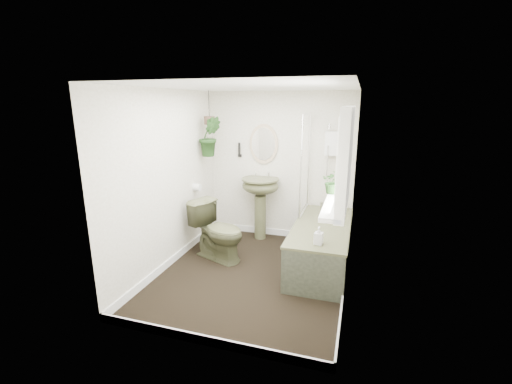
% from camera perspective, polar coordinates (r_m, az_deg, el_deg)
% --- Properties ---
extents(floor, '(2.30, 2.80, 0.02)m').
position_cam_1_polar(floor, '(4.51, -0.58, -13.60)').
color(floor, black).
rests_on(floor, ground).
extents(ceiling, '(2.30, 2.80, 0.02)m').
position_cam_1_polar(ceiling, '(3.98, -0.67, 17.29)').
color(ceiling, white).
rests_on(ceiling, ground).
extents(wall_back, '(2.30, 0.02, 2.30)m').
position_cam_1_polar(wall_back, '(5.42, 3.94, 4.26)').
color(wall_back, white).
rests_on(wall_back, ground).
extents(wall_front, '(2.30, 0.02, 2.30)m').
position_cam_1_polar(wall_front, '(2.84, -9.37, -5.69)').
color(wall_front, white).
rests_on(wall_front, ground).
extents(wall_left, '(0.02, 2.80, 2.30)m').
position_cam_1_polar(wall_left, '(4.57, -14.60, 1.84)').
color(wall_left, white).
rests_on(wall_left, ground).
extents(wall_right, '(0.02, 2.80, 2.30)m').
position_cam_1_polar(wall_right, '(3.91, 15.79, -0.39)').
color(wall_right, white).
rests_on(wall_right, ground).
extents(skirting, '(2.30, 2.80, 0.10)m').
position_cam_1_polar(skirting, '(4.49, -0.58, -12.93)').
color(skirting, white).
rests_on(skirting, floor).
extents(bathtub, '(0.72, 1.72, 0.58)m').
position_cam_1_polar(bathtub, '(4.68, 10.81, -8.72)').
color(bathtub, '#4D5033').
rests_on(bathtub, floor).
extents(bath_screen, '(0.04, 0.72, 1.40)m').
position_cam_1_polar(bath_screen, '(4.91, 8.19, 4.57)').
color(bath_screen, silver).
rests_on(bath_screen, bathtub).
extents(shower_box, '(0.20, 0.10, 0.35)m').
position_cam_1_polar(shower_box, '(5.17, 12.57, 7.92)').
color(shower_box, white).
rests_on(shower_box, wall_back).
extents(oval_mirror, '(0.46, 0.03, 0.62)m').
position_cam_1_polar(oval_mirror, '(5.40, 1.26, 7.99)').
color(oval_mirror, tan).
rests_on(oval_mirror, wall_back).
extents(wall_sconce, '(0.04, 0.04, 0.22)m').
position_cam_1_polar(wall_sconce, '(5.52, -2.80, 7.09)').
color(wall_sconce, black).
rests_on(wall_sconce, wall_back).
extents(toilet_roll_holder, '(0.11, 0.11, 0.11)m').
position_cam_1_polar(toilet_roll_holder, '(5.19, -9.85, 0.78)').
color(toilet_roll_holder, white).
rests_on(toilet_roll_holder, wall_left).
extents(window_recess, '(0.08, 1.00, 0.90)m').
position_cam_1_polar(window_recess, '(3.12, 14.73, 5.37)').
color(window_recess, white).
rests_on(window_recess, wall_right).
extents(window_sill, '(0.18, 1.00, 0.04)m').
position_cam_1_polar(window_sill, '(3.22, 13.00, -1.94)').
color(window_sill, white).
rests_on(window_sill, wall_right).
extents(window_blinds, '(0.01, 0.86, 0.76)m').
position_cam_1_polar(window_blinds, '(3.13, 13.90, 5.43)').
color(window_blinds, white).
rests_on(window_blinds, wall_right).
extents(toilet, '(0.90, 0.71, 0.81)m').
position_cam_1_polar(toilet, '(4.81, -6.30, -6.43)').
color(toilet, '#4D5033').
rests_on(toilet, floor).
extents(pedestal_sink, '(0.62, 0.54, 1.00)m').
position_cam_1_polar(pedestal_sink, '(5.45, 0.71, -2.74)').
color(pedestal_sink, '#4D5033').
rests_on(pedestal_sink, floor).
extents(sill_plant, '(0.25, 0.23, 0.24)m').
position_cam_1_polar(sill_plant, '(3.48, 12.71, 1.71)').
color(sill_plant, black).
rests_on(sill_plant, window_sill).
extents(hanging_plant, '(0.41, 0.39, 0.60)m').
position_cam_1_polar(hanging_plant, '(5.24, -7.68, 9.15)').
color(hanging_plant, black).
rests_on(hanging_plant, ceiling).
extents(soap_bottle, '(0.10, 0.10, 0.20)m').
position_cam_1_polar(soap_bottle, '(3.93, 10.40, -7.15)').
color(soap_bottle, black).
rests_on(soap_bottle, bathtub).
extents(hanging_pot, '(0.16, 0.16, 0.12)m').
position_cam_1_polar(hanging_pot, '(5.22, -7.77, 11.74)').
color(hanging_pot, '#4A3528').
rests_on(hanging_pot, ceiling).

